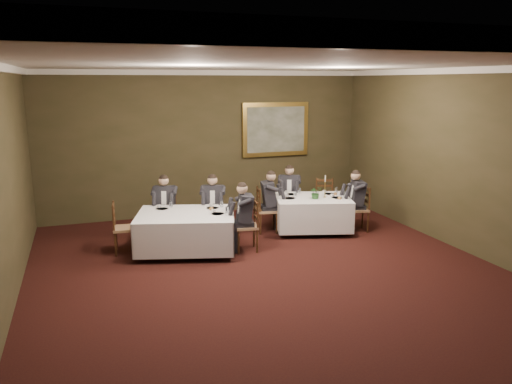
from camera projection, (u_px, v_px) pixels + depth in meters
ground at (284, 288)px, 8.00m from camera, size 10.00×10.00×0.00m
ceiling at (287, 63)px, 7.24m from camera, size 8.00×10.00×0.10m
back_wall at (207, 143)px, 12.22m from camera, size 8.00×0.10×3.50m
right_wall at (492, 167)px, 8.91m from camera, size 0.10×10.00×3.50m
crown_molding at (287, 67)px, 7.25m from camera, size 8.00×10.00×0.12m
table_main at (313, 211)px, 10.95m from camera, size 1.89×1.63×0.67m
table_second at (186, 229)px, 9.63m from camera, size 2.18×1.88×0.67m
chair_main_backleft at (289, 209)px, 11.76m from camera, size 0.57×0.56×1.00m
diner_main_backleft at (289, 200)px, 11.70m from camera, size 0.56×0.60×1.35m
chair_main_backright at (325, 209)px, 11.80m from camera, size 0.55×0.54×1.00m
chair_main_endleft at (267, 219)px, 10.93m from camera, size 0.49×0.51×1.00m
diner_main_endleft at (267, 209)px, 10.88m from camera, size 0.55×0.48×1.35m
chair_main_endright at (358, 218)px, 11.03m from camera, size 0.51×0.53×1.00m
diner_main_endright at (358, 208)px, 10.98m from camera, size 0.56×0.50×1.35m
chair_sec_backleft at (166, 224)px, 10.58m from camera, size 0.55×0.54×1.00m
diner_sec_backleft at (166, 214)px, 10.51m from camera, size 0.53×0.58×1.35m
chair_sec_backright at (213, 223)px, 10.63m from camera, size 0.55×0.54×1.00m
diner_sec_backright at (213, 213)px, 10.57m from camera, size 0.53×0.58×1.35m
chair_sec_endright at (247, 236)px, 9.74m from camera, size 0.49×0.51×1.00m
diner_sec_endright at (246, 225)px, 9.69m from camera, size 0.54×0.48×1.35m
chair_sec_endleft at (125, 238)px, 9.60m from camera, size 0.46×0.48×1.00m
centerpiece at (316, 192)px, 10.73m from camera, size 0.27×0.24×0.30m
candlestick at (325, 189)px, 10.85m from camera, size 0.07×0.07×0.50m
place_setting_table_main at (293, 192)px, 11.22m from camera, size 0.33×0.31×0.14m
place_setting_table_second at (164, 207)px, 9.95m from camera, size 0.33×0.31×0.14m
painting at (276, 129)px, 12.68m from camera, size 1.77×0.09×1.36m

